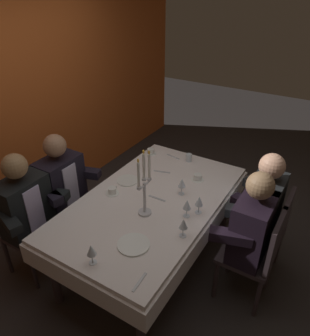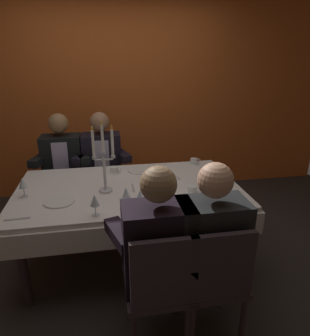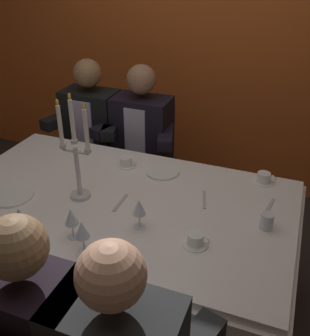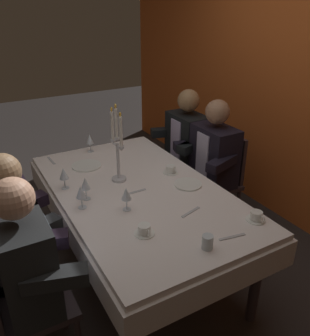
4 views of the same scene
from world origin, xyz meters
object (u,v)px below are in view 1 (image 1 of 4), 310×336
dinner_plate_0 (134,244)px  dinner_plate_1 (128,180)px  seated_diner_1 (61,183)px  candelabra (144,189)px  wine_glass_1 (183,224)px  coffee_cup_0 (112,191)px  coffee_cup_2 (151,152)px  seated_diner_3 (264,206)px  wine_glass_2 (187,205)px  wine_glass_4 (182,183)px  seated_diner_0 (24,206)px  seated_diner_2 (253,228)px  wine_glass_3 (199,201)px  wine_glass_0 (91,250)px  water_tumbler_0 (189,158)px  dining_table (151,210)px  coffee_cup_1 (198,177)px

dinner_plate_0 → dinner_plate_1: (0.69, 0.55, 0.00)m
dinner_plate_0 → seated_diner_1: 1.13m
candelabra → wine_glass_1: size_ratio=3.64×
coffee_cup_0 → coffee_cup_2: bearing=7.5°
wine_glass_1 → seated_diner_3: 0.83m
candelabra → dinner_plate_1: size_ratio=2.88×
wine_glass_2 → wine_glass_4: 0.32m
seated_diner_0 → seated_diner_2: same height
wine_glass_3 → coffee_cup_0: (-0.15, 0.79, -0.09)m
wine_glass_2 → coffee_cup_0: size_ratio=1.24×
wine_glass_0 → wine_glass_2: size_ratio=1.00×
wine_glass_2 → water_tumbler_0: wine_glass_2 is taller
wine_glass_0 → coffee_cup_2: size_ratio=1.24×
seated_diner_1 → seated_diner_2: bearing=-79.8°
dining_table → wine_glass_4: size_ratio=11.83×
dining_table → seated_diner_1: size_ratio=1.56×
candelabra → wine_glass_3: candelabra is taller
water_tumbler_0 → seated_diner_2: (-0.70, -0.91, -0.05)m
dinner_plate_1 → wine_glass_2: bearing=-104.1°
wine_glass_1 → water_tumbler_0: size_ratio=1.97×
wine_glass_0 → coffee_cup_0: 0.84m
wine_glass_3 → coffee_cup_2: bearing=52.8°
wine_glass_3 → seated_diner_0: (-0.70, 1.32, -0.12)m
wine_glass_2 → seated_diner_2: (0.15, -0.51, -0.12)m
seated_diner_2 → wine_glass_0: bearing=138.4°
wine_glass_2 → seated_diner_1: (-0.17, 1.26, -0.12)m
dining_table → dinner_plate_0: 0.60m
water_tumbler_0 → wine_glass_1: bearing=-155.7°
wine_glass_1 → coffee_cup_0: size_ratio=1.24×
coffee_cup_0 → seated_diner_2: 1.25m
dinner_plate_0 → coffee_cup_2: coffee_cup_2 is taller
candelabra → coffee_cup_0: candelabra is taller
seated_diner_1 → seated_diner_3: (0.65, -1.77, 0.00)m
dining_table → coffee_cup_0: bearing=107.0°
water_tumbler_0 → seated_diner_1: bearing=139.8°
dinner_plate_0 → coffee_cup_2: size_ratio=1.83×
wine_glass_4 → water_tumbler_0: (0.58, 0.22, -0.08)m
dinner_plate_1 → seated_diner_0: seated_diner_0 is taller
wine_glass_0 → wine_glass_4: (1.05, -0.14, 0.00)m
candelabra → dinner_plate_0: candelabra is taller
dinner_plate_0 → seated_diner_2: bearing=-46.7°
dinner_plate_1 → seated_diner_1: seated_diner_1 is taller
seated_diner_0 → dinner_plate_1: bearing=-34.2°
seated_diner_2 → coffee_cup_0: bearing=99.4°
candelabra → seated_diner_0: size_ratio=0.48×
candelabra → coffee_cup_0: 0.47m
seated_diner_1 → wine_glass_4: bearing=-67.9°
dinner_plate_0 → water_tumbler_0: bearing=9.3°
dinner_plate_0 → coffee_cup_1: (1.06, -0.02, 0.02)m
wine_glass_0 → wine_glass_2: same height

